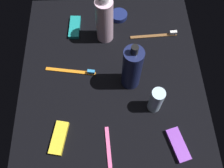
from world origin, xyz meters
TOP-DOWN VIEW (x-y plane):
  - ground_plane at (0.00, 0.00)cm, footprint 84.00×64.00cm
  - lotion_bottle at (-2.29, 6.43)cm, footprint 6.29×6.29cm
  - bodywash_bottle at (-22.04, -1.81)cm, footprint 6.19×6.19cm
  - deodorant_stick at (7.44, 13.52)cm, footprint 4.22×4.22cm
  - toothbrush_orange at (-6.85, -13.44)cm, footprint 4.00×17.97cm
  - toothbrush_pink at (24.03, -1.64)cm, footprint 18.04×2.31cm
  - toothbrush_brown at (-21.60, 17.95)cm, footprint 2.18×18.04cm
  - snack_bar_yellow at (16.97, -17.10)cm, footprint 10.98×5.93cm
  - snack_bar_teal at (-26.51, -13.62)cm, footprint 10.60×4.54cm
  - snack_bar_purple at (20.43, 19.51)cm, footprint 11.09×6.66cm
  - cream_tin_left at (-31.70, 3.97)cm, footprint 6.66×6.66cm

SIDE VIEW (x-z plane):
  - ground_plane at x=0.00cm, z-range -1.20..0.00cm
  - toothbrush_orange at x=-6.85cm, z-range -0.44..1.66cm
  - toothbrush_pink at x=24.03cm, z-range -0.44..1.66cm
  - toothbrush_brown at x=-21.60cm, z-range -0.44..1.66cm
  - snack_bar_yellow at x=16.97cm, z-range 0.00..1.50cm
  - snack_bar_teal at x=-26.51cm, z-range 0.00..1.50cm
  - snack_bar_purple at x=20.43cm, z-range 0.00..1.50cm
  - cream_tin_left at x=-31.70cm, z-range 0.00..1.88cm
  - deodorant_stick at x=7.44cm, z-range 0.00..10.83cm
  - lotion_bottle at x=-2.29cm, z-range -1.21..19.41cm
  - bodywash_bottle at x=-22.04cm, z-range -0.78..19.37cm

